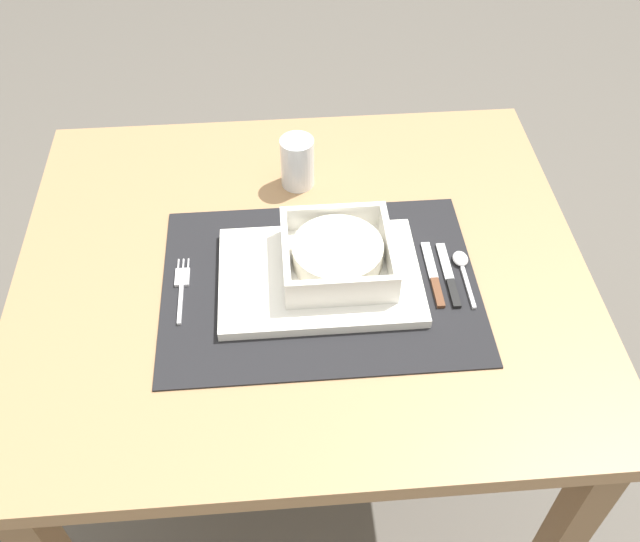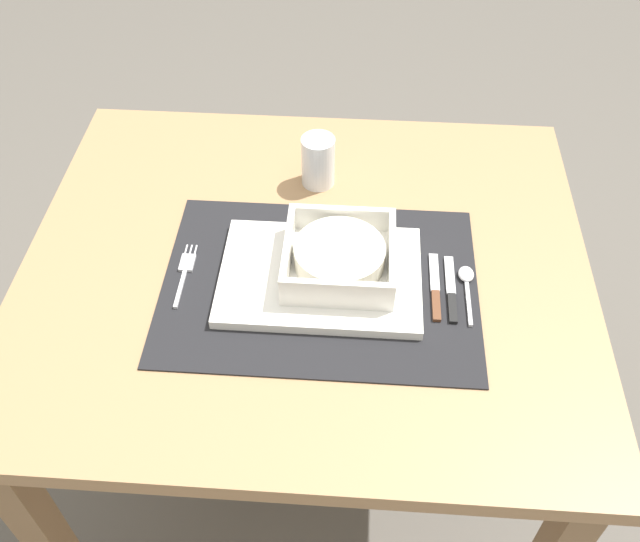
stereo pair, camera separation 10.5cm
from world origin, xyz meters
The scene contains 10 objects.
ground_plane centered at (0.00, 0.00, 0.00)m, with size 6.00×6.00×0.00m, color #59544C.
dining_table centered at (0.00, 0.00, 0.60)m, with size 0.89×0.77×0.70m.
placemat centered at (0.03, -0.05, 0.71)m, with size 0.48×0.35×0.00m, color black.
serving_plate centered at (0.03, -0.04, 0.72)m, with size 0.31×0.21×0.02m, color white.
porridge_bowl centered at (0.05, -0.03, 0.75)m, with size 0.17×0.17×0.05m.
fork centered at (-0.18, -0.04, 0.71)m, with size 0.02×0.13×0.00m.
spoon centered at (0.25, -0.03, 0.71)m, with size 0.02×0.12×0.01m.
butter_knife centered at (0.22, -0.06, 0.71)m, with size 0.01×0.13×0.01m.
bread_knife centered at (0.20, -0.05, 0.71)m, with size 0.01×0.13×0.01m.
drinking_glass centered at (0.01, 0.19, 0.75)m, with size 0.06×0.06×0.09m.
Camera 1 is at (-0.03, -0.76, 1.51)m, focal length 39.52 mm.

